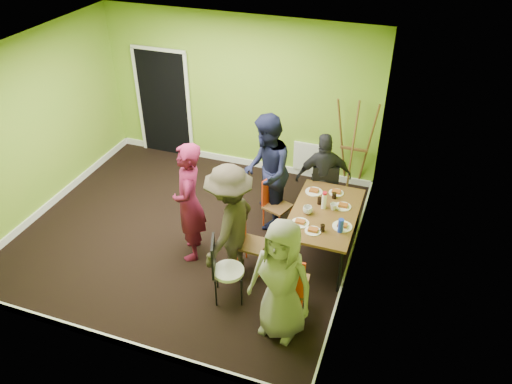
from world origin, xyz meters
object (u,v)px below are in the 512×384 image
thermos (324,201)px  person_left_near (230,224)px  chair_left_near (247,238)px  chair_bentwood (223,267)px  person_back_end (324,177)px  person_front_end (282,280)px  chair_front_end (289,283)px  orange_bottle (319,201)px  chair_left_far (274,200)px  blue_bottle (341,226)px  person_standing (189,203)px  person_left_far (267,172)px  dining_table (324,215)px  easel (354,147)px  chair_back_end (325,185)px

thermos → person_left_near: size_ratio=0.14×
chair_left_near → chair_bentwood: (-0.08, -0.66, 0.02)m
person_back_end → person_front_end: bearing=69.2°
chair_front_end → orange_bottle: bearing=85.4°
chair_left_far → person_front_end: 2.11m
chair_bentwood → blue_bottle: blue_bottle is taller
person_standing → person_front_end: 1.89m
person_left_far → person_left_near: 1.31m
person_standing → chair_left_near: bearing=67.8°
orange_bottle → person_left_far: bearing=161.3°
chair_bentwood → thermos: thermos is taller
chair_left_near → person_left_far: person_left_far is taller
dining_table → easel: (0.08, 1.81, 0.15)m
dining_table → chair_front_end: 1.35m
chair_front_end → person_left_far: 2.05m
person_standing → person_left_near: bearing=50.4°
chair_back_end → chair_front_end: bearing=76.6°
thermos → blue_bottle: 0.56m
chair_left_far → chair_front_end: 1.89m
easel → orange_bottle: easel is taller
chair_left_near → thermos: (0.89, 0.70, 0.37)m
person_front_end → thermos: bearing=96.3°
chair_back_end → dining_table: bearing=87.3°
chair_bentwood → person_left_far: size_ratio=0.51×
chair_left_far → chair_left_near: bearing=15.7°
chair_left_far → chair_back_end: chair_back_end is taller
easel → thermos: bearing=-93.8°
dining_table → person_left_far: 1.15m
orange_bottle → person_back_end: 0.73m
chair_front_end → chair_back_end: bearing=86.7°
easel → thermos: (-0.11, -1.72, 0.02)m
person_left_far → person_back_end: 0.91m
chair_front_end → person_left_near: (-0.97, 0.51, 0.28)m
chair_left_near → chair_bentwood: chair_bentwood is taller
chair_front_end → chair_left_near: bearing=133.4°
chair_left_near → easel: size_ratio=0.51×
thermos → person_front_end: person_front_end is taller
thermos → person_back_end: size_ratio=0.16×
person_left_near → blue_bottle: bearing=113.4°
chair_bentwood → person_front_end: (0.86, -0.29, 0.30)m
chair_bentwood → orange_bottle: bearing=128.2°
blue_bottle → person_back_end: (-0.51, 1.26, -0.11)m
dining_table → person_left_far: bearing=154.6°
chair_left_far → thermos: bearing=88.7°
chair_back_end → chair_front_end: chair_front_end is taller
chair_bentwood → orange_bottle: 1.73m
chair_front_end → easel: 3.17m
easel → person_front_end: (-0.23, -3.37, -0.03)m
person_left_near → easel: bearing=161.0°
person_back_end → person_front_end: person_front_end is taller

